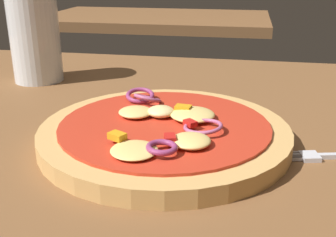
# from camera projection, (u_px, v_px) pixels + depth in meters

# --- Properties ---
(dining_table) EXTENTS (1.41, 0.91, 0.03)m
(dining_table) POSITION_uv_depth(u_px,v_px,m) (135.00, 163.00, 0.45)
(dining_table) COLOR brown
(dining_table) RESTS_ON ground
(pizza) EXTENTS (0.28, 0.28, 0.04)m
(pizza) POSITION_uv_depth(u_px,v_px,m) (165.00, 132.00, 0.45)
(pizza) COLOR tan
(pizza) RESTS_ON dining_table
(fork) EXTENTS (0.16, 0.05, 0.01)m
(fork) POSITION_uv_depth(u_px,v_px,m) (335.00, 156.00, 0.42)
(fork) COLOR silver
(fork) RESTS_ON dining_table
(beer_glass) EXTENTS (0.08, 0.08, 0.14)m
(beer_glass) POSITION_uv_depth(u_px,v_px,m) (36.00, 43.00, 0.67)
(beer_glass) COLOR silver
(beer_glass) RESTS_ON dining_table
(background_table) EXTENTS (0.84, 0.49, 0.03)m
(background_table) POSITION_uv_depth(u_px,v_px,m) (156.00, 20.00, 1.55)
(background_table) COLOR brown
(background_table) RESTS_ON ground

